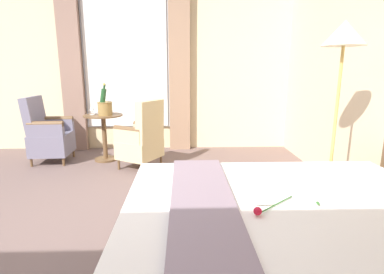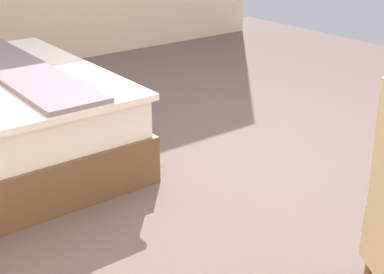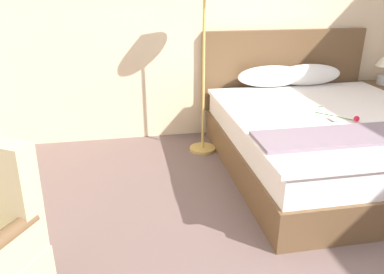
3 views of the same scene
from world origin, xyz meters
TOP-DOWN VIEW (x-y plane):
  - wall_headboard_side at (0.00, 2.92)m, footprint 6.08×0.12m
  - bed at (0.81, 1.77)m, footprint 1.94×2.26m
  - nightstand at (1.97, 2.54)m, footprint 0.43×0.43m

SIDE VIEW (x-z plane):
  - nightstand at x=1.97m, z-range 0.00..0.59m
  - bed at x=0.81m, z-range -0.26..0.94m
  - wall_headboard_side at x=0.00m, z-range 0.00..3.03m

